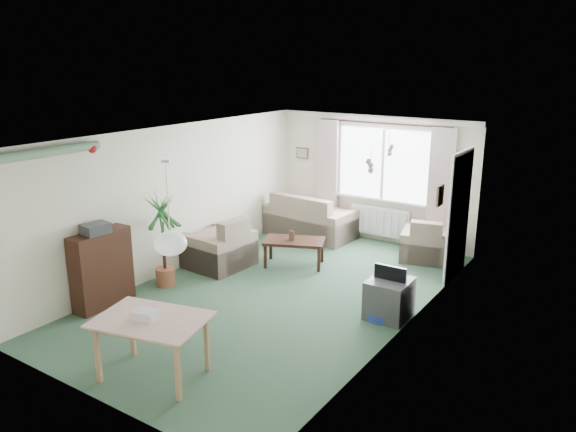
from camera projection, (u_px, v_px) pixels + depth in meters
The scene contains 25 objects.
ground at pixel (277, 294), 8.42m from camera, with size 6.50×6.50×0.00m, color #30503A.
window at pixel (384, 164), 10.49m from camera, with size 1.80×0.03×1.30m, color white.
curtain_rod at pixel (384, 123), 10.22m from camera, with size 2.60×0.03×0.03m, color black.
curtain_left at pixel (327, 171), 11.09m from camera, with size 0.45×0.08×2.00m, color beige.
curtain_right at pixel (441, 185), 9.86m from camera, with size 0.45×0.08×2.00m, color beige.
radiator at pixel (380, 221), 10.76m from camera, with size 1.20×0.10×0.55m, color white.
doorway at pixel (459, 217), 8.85m from camera, with size 0.03×0.95×2.00m, color black.
pendant_lamp at pixel (170, 244), 6.07m from camera, with size 0.36×0.36×0.36m, color white.
tinsel_garland at pixel (44, 153), 6.98m from camera, with size 1.60×1.60×0.12m, color #196626.
bauble_cluster_a at pixel (389, 147), 7.84m from camera, with size 0.20×0.20×0.20m, color silver.
bauble_cluster_b at pixel (371, 162), 6.72m from camera, with size 0.20×0.20×0.20m, color silver.
wall_picture_back at pixel (302, 153), 11.44m from camera, with size 0.28×0.03×0.22m, color brown.
wall_picture_right at pixel (440, 195), 7.90m from camera, with size 0.03×0.24×0.30m, color brown.
sofa at pixel (311, 215), 11.08m from camera, with size 1.73×0.91×0.86m, color beige.
armchair_corner at pixel (427, 238), 9.80m from camera, with size 0.85×0.80×0.76m, color beige.
armchair_left at pixel (219, 241), 9.45m from camera, with size 0.98×0.93×0.88m, color beige.
coffee_table at pixel (294, 252), 9.55m from camera, with size 1.01×0.56×0.45m, color black.
photo_frame at pixel (292, 235), 9.46m from camera, with size 0.12×0.02×0.16m, color #52352A.
bookshelf at pixel (102, 269), 7.90m from camera, with size 0.30×0.90×1.10m, color black.
hifi_box at pixel (96, 229), 7.67m from camera, with size 0.28×0.35×0.14m, color #333438.
houseplant at pixel (163, 239), 8.56m from camera, with size 0.64×0.64×1.50m, color #1D5628.
dining_table at pixel (153, 348), 6.16m from camera, with size 1.09×0.73×0.68m, color tan.
gift_box at pixel (146, 316), 6.04m from camera, with size 0.25×0.18×0.12m, color silver.
tv_cube at pixel (389, 298), 7.62m from camera, with size 0.54×0.59×0.54m, color #3A3B40.
pet_bed at pixel (383, 314), 7.65m from camera, with size 0.52×0.52×0.10m, color navy.
Camera 1 is at (4.45, -6.39, 3.41)m, focal length 35.00 mm.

